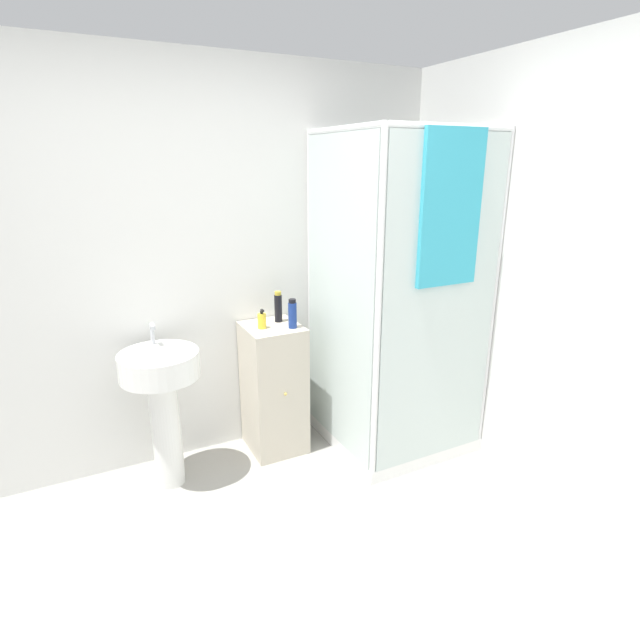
# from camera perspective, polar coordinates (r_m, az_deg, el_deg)

# --- Properties ---
(wall_back) EXTENTS (6.40, 0.06, 2.50)m
(wall_back) POSITION_cam_1_polar(r_m,az_deg,el_deg) (3.22, -14.49, 5.66)
(wall_back) COLOR white
(wall_back) RESTS_ON ground_plane
(wall_right) EXTENTS (0.06, 6.40, 2.50)m
(wall_right) POSITION_cam_1_polar(r_m,az_deg,el_deg) (2.81, 31.85, 1.83)
(wall_right) COLOR white
(wall_right) RESTS_ON ground_plane
(shower_enclosure) EXTENTS (0.89, 0.92, 2.08)m
(shower_enclosure) POSITION_cam_1_polar(r_m,az_deg,el_deg) (3.36, 8.50, -4.95)
(shower_enclosure) COLOR white
(shower_enclosure) RESTS_ON ground_plane
(vanity_cabinet) EXTENTS (0.35, 0.41, 0.88)m
(vanity_cabinet) POSITION_cam_1_polar(r_m,az_deg,el_deg) (3.38, -5.31, -7.75)
(vanity_cabinet) COLOR beige
(vanity_cabinet) RESTS_ON ground_plane
(sink) EXTENTS (0.45, 0.45, 0.99)m
(sink) POSITION_cam_1_polar(r_m,az_deg,el_deg) (3.07, -17.59, -7.84)
(sink) COLOR white
(sink) RESTS_ON ground_plane
(soap_dispenser) EXTENTS (0.05, 0.06, 0.13)m
(soap_dispenser) POSITION_cam_1_polar(r_m,az_deg,el_deg) (3.16, -6.66, -0.08)
(soap_dispenser) COLOR yellow
(soap_dispenser) RESTS_ON vanity_cabinet
(shampoo_bottle_tall_black) EXTENTS (0.05, 0.05, 0.20)m
(shampoo_bottle_tall_black) POSITION_cam_1_polar(r_m,az_deg,el_deg) (3.27, -4.80, 1.49)
(shampoo_bottle_tall_black) COLOR black
(shampoo_bottle_tall_black) RESTS_ON vanity_cabinet
(shampoo_bottle_blue) EXTENTS (0.05, 0.05, 0.19)m
(shampoo_bottle_blue) POSITION_cam_1_polar(r_m,az_deg,el_deg) (3.14, -3.17, 0.68)
(shampoo_bottle_blue) COLOR navy
(shampoo_bottle_blue) RESTS_ON vanity_cabinet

